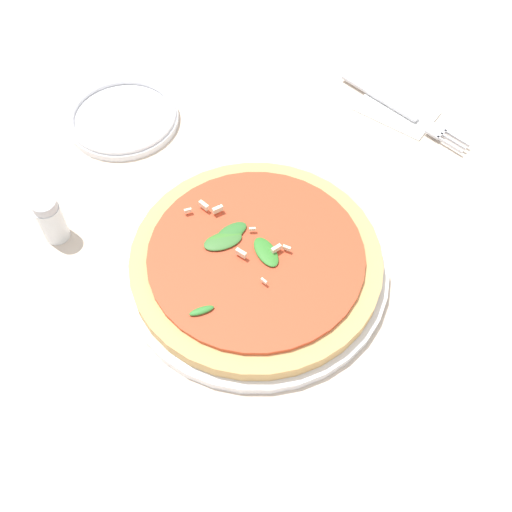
# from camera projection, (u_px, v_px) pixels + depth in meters

# --- Properties ---
(ground_plane) EXTENTS (6.00, 6.00, 0.00)m
(ground_plane) POSITION_uv_depth(u_px,v_px,m) (287.00, 274.00, 0.74)
(ground_plane) COLOR beige
(pizza_arugula_main) EXTENTS (0.32, 0.32, 0.05)m
(pizza_arugula_main) POSITION_uv_depth(u_px,v_px,m) (256.00, 262.00, 0.73)
(pizza_arugula_main) COLOR white
(pizza_arugula_main) RESTS_ON ground_plane
(napkin) EXTENTS (0.12, 0.09, 0.01)m
(napkin) POSITION_uv_depth(u_px,v_px,m) (396.00, 110.00, 0.90)
(napkin) COLOR white
(napkin) RESTS_ON ground_plane
(fork) EXTENTS (0.22, 0.08, 0.00)m
(fork) POSITION_uv_depth(u_px,v_px,m) (402.00, 110.00, 0.89)
(fork) COLOR silver
(fork) RESTS_ON ground_plane
(side_plate_white) EXTENTS (0.16, 0.16, 0.02)m
(side_plate_white) POSITION_uv_depth(u_px,v_px,m) (123.00, 118.00, 0.88)
(side_plate_white) COLOR white
(side_plate_white) RESTS_ON ground_plane
(shaker_pepper) EXTENTS (0.03, 0.03, 0.07)m
(shaker_pepper) POSITION_uv_depth(u_px,v_px,m) (51.00, 220.00, 0.74)
(shaker_pepper) COLOR silver
(shaker_pepper) RESTS_ON ground_plane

